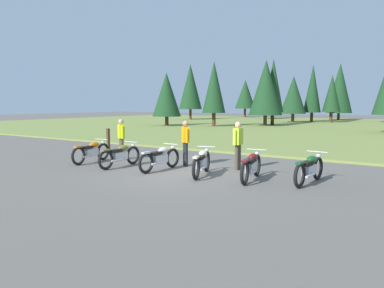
% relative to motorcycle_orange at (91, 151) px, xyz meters
% --- Properties ---
extents(ground_plane, '(140.00, 140.00, 0.00)m').
position_rel_motorcycle_orange_xyz_m(ground_plane, '(4.15, 0.23, -0.44)').
color(ground_plane, '#605B54').
extents(grass_moorland, '(80.00, 44.00, 0.10)m').
position_rel_motorcycle_orange_xyz_m(grass_moorland, '(4.15, 27.16, -0.39)').
color(grass_moorland, olive).
rests_on(grass_moorland, ground).
extents(forest_treeline, '(39.16, 29.33, 7.84)m').
position_rel_motorcycle_orange_xyz_m(forest_treeline, '(-4.10, 34.20, 3.55)').
color(forest_treeline, '#47331E').
rests_on(forest_treeline, ground).
extents(motorcycle_orange, '(0.63, 2.10, 0.88)m').
position_rel_motorcycle_orange_xyz_m(motorcycle_orange, '(0.00, 0.00, 0.00)').
color(motorcycle_orange, black).
rests_on(motorcycle_orange, ground).
extents(motorcycle_olive, '(0.62, 2.10, 0.88)m').
position_rel_motorcycle_orange_xyz_m(motorcycle_olive, '(1.67, -0.13, 0.00)').
color(motorcycle_olive, black).
rests_on(motorcycle_olive, ground).
extents(motorcycle_silver, '(0.62, 2.10, 0.88)m').
position_rel_motorcycle_orange_xyz_m(motorcycle_silver, '(3.31, 0.12, 0.00)').
color(motorcycle_silver, black).
rests_on(motorcycle_silver, ground).
extents(motorcycle_cream, '(0.85, 2.03, 0.88)m').
position_rel_motorcycle_orange_xyz_m(motorcycle_cream, '(4.97, 0.14, 0.00)').
color(motorcycle_cream, black).
rests_on(motorcycle_cream, ground).
extents(motorcycle_maroon, '(0.67, 2.09, 0.88)m').
position_rel_motorcycle_orange_xyz_m(motorcycle_maroon, '(6.60, 0.33, 0.00)').
color(motorcycle_maroon, black).
rests_on(motorcycle_maroon, ground).
extents(motorcycle_british_green, '(0.62, 2.10, 0.88)m').
position_rel_motorcycle_orange_xyz_m(motorcycle_british_green, '(8.18, 0.82, 0.00)').
color(motorcycle_british_green, black).
rests_on(motorcycle_british_green, ground).
extents(rider_in_hivis_vest, '(0.22, 0.55, 1.67)m').
position_rel_motorcycle_orange_xyz_m(rider_in_hivis_vest, '(5.47, 1.71, 0.51)').
color(rider_in_hivis_vest, '#4C4233').
rests_on(rider_in_hivis_vest, ground).
extents(rider_with_back_turned, '(0.48, 0.38, 1.67)m').
position_rel_motorcycle_orange_xyz_m(rider_with_back_turned, '(0.44, 1.20, 0.51)').
color(rider_with_back_turned, '#4C4233').
rests_on(rider_with_back_turned, ground).
extents(rider_near_row_end, '(0.43, 0.40, 1.67)m').
position_rel_motorcycle_orange_xyz_m(rider_near_row_end, '(3.52, 1.34, 0.51)').
color(rider_near_row_end, black).
rests_on(rider_near_row_end, ground).
extents(trail_marker_post, '(0.12, 0.12, 1.13)m').
position_rel_motorcycle_orange_xyz_m(trail_marker_post, '(-1.69, 2.51, 0.13)').
color(trail_marker_post, '#47331E').
rests_on(trail_marker_post, ground).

